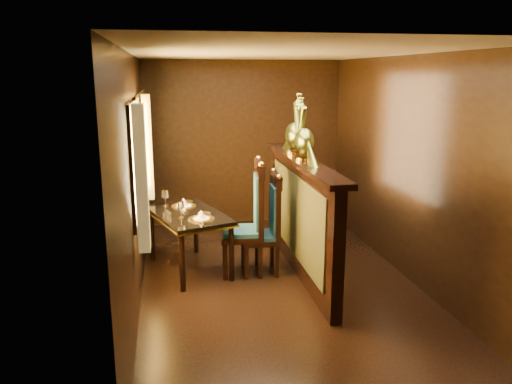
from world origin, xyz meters
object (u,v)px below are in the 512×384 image
dining_table (188,219)px  peacock_left (305,129)px  peacock_right (295,124)px  chair_left (252,214)px  chair_right (269,221)px

dining_table → peacock_left: (1.28, -0.38, 1.06)m
peacock_right → chair_left: bearing=-156.0°
peacock_left → chair_right: bearing=156.9°
chair_right → peacock_right: 1.18m
chair_left → peacock_right: peacock_right is taller
dining_table → peacock_right: peacock_right is taller
chair_right → peacock_left: 1.13m
chair_right → dining_table: bearing=168.7°
peacock_left → peacock_right: peacock_right is taller
chair_right → peacock_left: peacock_left is taller
peacock_left → peacock_right: size_ratio=0.94×
chair_left → peacock_left: (0.55, -0.18, 0.99)m
dining_table → chair_right: size_ratio=1.12×
chair_left → peacock_left: size_ratio=2.01×
chair_left → chair_right: bearing=-2.2°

